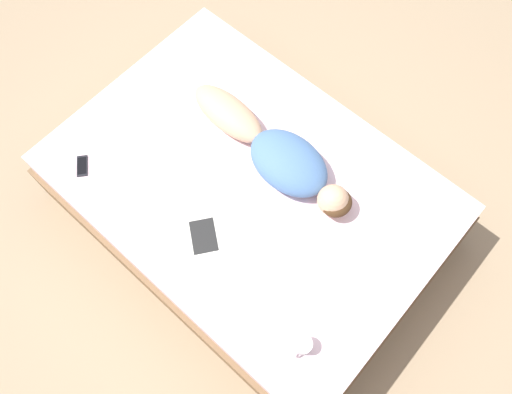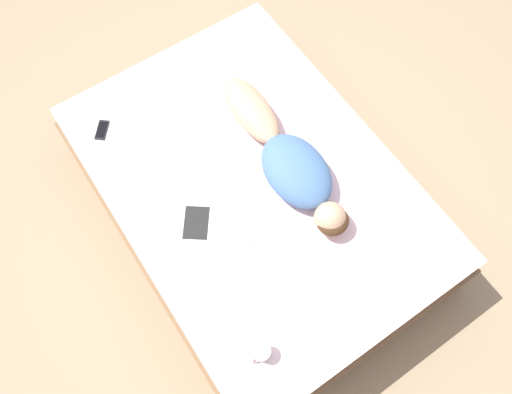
% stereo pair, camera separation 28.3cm
% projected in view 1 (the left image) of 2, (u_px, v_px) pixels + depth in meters
% --- Properties ---
extents(ground_plane, '(12.00, 12.00, 0.00)m').
position_uv_depth(ground_plane, '(249.00, 215.00, 3.43)').
color(ground_plane, '#9E8466').
extents(bed, '(1.64, 2.32, 0.55)m').
position_uv_depth(bed, '(249.00, 200.00, 3.19)').
color(bed, brown).
rests_on(bed, ground_plane).
extents(person, '(0.37, 1.22, 0.19)m').
position_uv_depth(person, '(276.00, 153.00, 2.91)').
color(person, tan).
rests_on(person, bed).
extents(open_magazine, '(0.51, 0.49, 0.01)m').
position_uv_depth(open_magazine, '(222.00, 233.00, 2.80)').
color(open_magazine, silver).
rests_on(open_magazine, bed).
extents(coffee_mug, '(0.13, 0.09, 0.09)m').
position_uv_depth(coffee_mug, '(303.00, 345.00, 2.51)').
color(coffee_mug, white).
rests_on(coffee_mug, bed).
extents(cell_phone, '(0.14, 0.15, 0.01)m').
position_uv_depth(cell_phone, '(82.00, 166.00, 2.96)').
color(cell_phone, black).
rests_on(cell_phone, bed).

